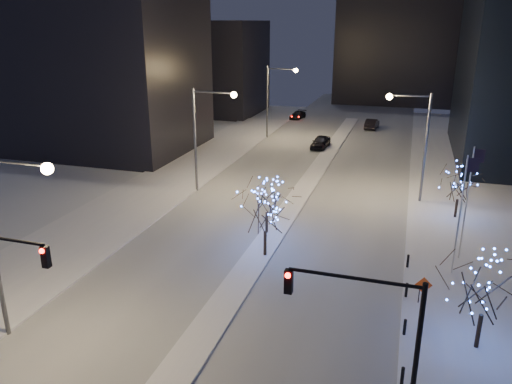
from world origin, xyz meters
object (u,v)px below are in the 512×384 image
at_px(street_lamp_w_far, 275,92).
at_px(traffic_signal_east, 376,330).
at_px(street_lamp_w_mid, 205,126).
at_px(street_lamp_east, 416,133).
at_px(car_far, 298,115).
at_px(holiday_tree_plaza_near, 486,289).
at_px(holiday_tree_plaza_far, 459,185).
at_px(street_lamp_w_near, 5,224).
at_px(holiday_tree_median_near, 265,211).
at_px(car_mid, 372,124).
at_px(holiday_tree_median_far, 267,197).
at_px(car_near, 321,142).
at_px(construction_sign, 423,288).

relative_size(street_lamp_w_far, traffic_signal_east, 1.43).
distance_m(street_lamp_w_mid, street_lamp_east, 19.26).
relative_size(street_lamp_w_mid, car_far, 2.30).
height_order(holiday_tree_plaza_near, holiday_tree_plaza_far, holiday_tree_plaza_near).
bearing_deg(car_far, street_lamp_w_mid, -81.28).
distance_m(street_lamp_w_mid, holiday_tree_plaza_far, 23.07).
xyz_separation_m(street_lamp_w_near, street_lamp_w_mid, (0.00, 25.00, 0.00)).
distance_m(street_lamp_east, holiday_tree_median_near, 18.07).
distance_m(street_lamp_w_near, holiday_tree_plaza_near, 23.65).
distance_m(street_lamp_east, holiday_tree_plaza_near, 22.50).
distance_m(car_far, holiday_tree_median_near, 53.59).
distance_m(traffic_signal_east, car_mid, 62.09).
bearing_deg(holiday_tree_plaza_near, street_lamp_w_far, 117.26).
distance_m(street_lamp_w_mid, street_lamp_w_far, 25.00).
bearing_deg(holiday_tree_plaza_far, car_mid, 105.47).
height_order(street_lamp_w_far, holiday_tree_median_far, street_lamp_w_far).
relative_size(car_near, construction_sign, 2.81).
height_order(car_near, holiday_tree_plaza_near, holiday_tree_plaza_near).
bearing_deg(holiday_tree_median_near, car_far, 100.22).
relative_size(street_lamp_east, holiday_tree_median_near, 1.95).
distance_m(street_lamp_w_mid, car_near, 22.94).
xyz_separation_m(car_near, car_mid, (5.38, 14.81, -0.03)).
xyz_separation_m(car_near, construction_sign, (12.59, -36.40, 0.36)).
xyz_separation_m(street_lamp_w_near, traffic_signal_east, (17.88, -1.00, -1.74)).
bearing_deg(holiday_tree_median_near, street_lamp_east, 57.48).
distance_m(street_lamp_w_far, holiday_tree_median_near, 38.33).
xyz_separation_m(street_lamp_w_far, holiday_tree_plaza_near, (22.68, -44.01, -3.00)).
bearing_deg(car_near, car_far, 114.85).
bearing_deg(car_far, traffic_signal_east, -66.30).
bearing_deg(street_lamp_w_near, car_near, 80.80).
height_order(traffic_signal_east, holiday_tree_median_near, traffic_signal_east).
bearing_deg(car_near, holiday_tree_median_far, -84.02).
height_order(car_near, holiday_tree_median_far, holiday_tree_median_far).
relative_size(street_lamp_w_near, holiday_tree_plaza_near, 1.95).
bearing_deg(holiday_tree_plaza_far, street_lamp_east, 138.67).
xyz_separation_m(street_lamp_east, holiday_tree_plaza_near, (3.65, -22.01, -2.96)).
xyz_separation_m(holiday_tree_median_near, holiday_tree_plaza_far, (13.36, 11.71, -0.45)).
distance_m(street_lamp_w_near, traffic_signal_east, 17.99).
bearing_deg(holiday_tree_median_near, construction_sign, -17.96).
relative_size(car_mid, construction_sign, 2.80).
bearing_deg(car_far, car_mid, -12.16).
distance_m(street_lamp_w_near, street_lamp_east, 33.85).
height_order(street_lamp_w_mid, construction_sign, street_lamp_w_mid).
relative_size(street_lamp_w_near, street_lamp_w_mid, 1.00).
bearing_deg(holiday_tree_plaza_far, street_lamp_w_far, 132.00).
bearing_deg(car_far, construction_sign, -61.67).
relative_size(holiday_tree_plaza_near, holiday_tree_plaza_far, 1.16).
height_order(car_mid, holiday_tree_median_near, holiday_tree_median_near).
bearing_deg(street_lamp_w_mid, street_lamp_w_near, -90.00).
height_order(street_lamp_w_near, car_near, street_lamp_w_near).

